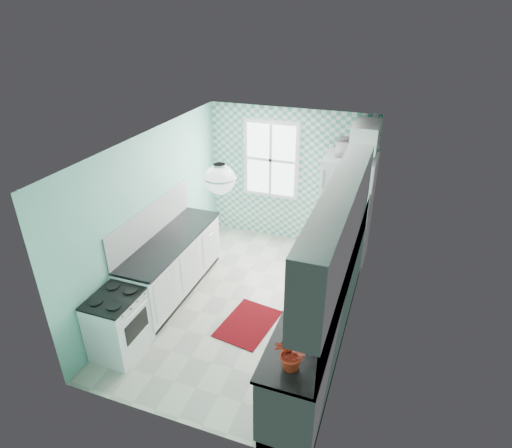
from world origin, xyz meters
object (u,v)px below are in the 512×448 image
(microwave, at_px, (352,148))
(sink, at_px, (336,252))
(fridge, at_px, (346,210))
(stove, at_px, (118,323))
(ceiling_light, at_px, (220,179))
(potted_plant, at_px, (293,354))
(fruit_bowl, at_px, (304,335))

(microwave, bearing_deg, sink, 95.33)
(fridge, xyz_separation_m, stove, (-2.31, -3.28, -0.50))
(ceiling_light, height_order, stove, ceiling_light)
(fridge, height_order, potted_plant, fridge)
(fridge, bearing_deg, fruit_bowl, -85.54)
(ceiling_light, xyz_separation_m, stove, (-1.20, -0.67, -1.88))
(sink, height_order, fruit_bowl, sink)
(stove, relative_size, microwave, 1.75)
(ceiling_light, relative_size, sink, 0.62)
(microwave, bearing_deg, fruit_bowl, 93.09)
(ceiling_light, distance_m, fridge, 3.15)
(sink, relative_size, fruit_bowl, 1.94)
(stove, height_order, sink, sink)
(stove, bearing_deg, microwave, 55.86)
(potted_plant, height_order, microwave, microwave)
(fruit_bowl, distance_m, microwave, 3.44)
(fruit_bowl, bearing_deg, stove, -179.89)
(fridge, xyz_separation_m, sink, (0.09, -1.40, -0.02))
(fridge, distance_m, stove, 4.04)
(stove, bearing_deg, ceiling_light, 30.13)
(stove, relative_size, sink, 1.50)
(sink, bearing_deg, ceiling_light, -132.45)
(ceiling_light, distance_m, stove, 2.33)
(stove, height_order, microwave, microwave)
(fridge, height_order, stove, fridge)
(potted_plant, bearing_deg, ceiling_light, 137.20)
(fridge, relative_size, potted_plant, 5.16)
(stove, relative_size, potted_plant, 2.30)
(stove, bearing_deg, fridge, 55.86)
(fruit_bowl, height_order, potted_plant, potted_plant)
(fruit_bowl, distance_m, potted_plant, 0.47)
(fruit_bowl, bearing_deg, microwave, 91.58)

